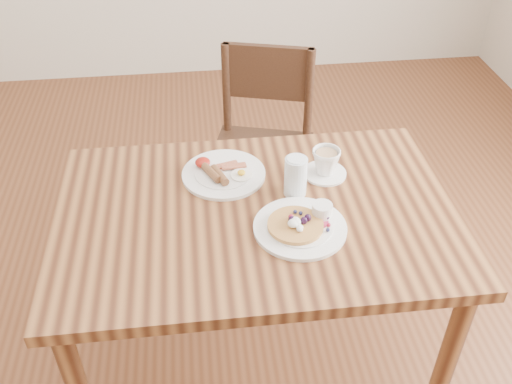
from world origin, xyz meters
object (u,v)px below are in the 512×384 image
at_px(dining_table, 256,235).
at_px(water_glass, 296,176).
at_px(breakfast_plate, 222,173).
at_px(pancake_plate, 301,225).
at_px(teacup_saucer, 326,163).
at_px(chair_far, 263,143).

bearing_deg(dining_table, water_glass, 28.25).
distance_m(dining_table, breakfast_plate, 0.23).
distance_m(pancake_plate, breakfast_plate, 0.35).
bearing_deg(teacup_saucer, breakfast_plate, 174.73).
height_order(dining_table, water_glass, water_glass).
xyz_separation_m(dining_table, chair_far, (0.12, 0.76, -0.16)).
bearing_deg(chair_far, pancake_plate, 105.66).
distance_m(breakfast_plate, teacup_saucer, 0.33).
bearing_deg(pancake_plate, water_glass, 86.40).
bearing_deg(teacup_saucer, water_glass, -142.83).
relative_size(pancake_plate, breakfast_plate, 1.00).
relative_size(breakfast_plate, water_glass, 2.12).
distance_m(dining_table, chair_far, 0.78).
bearing_deg(chair_far, teacup_saucer, 117.32).
xyz_separation_m(teacup_saucer, water_glass, (-0.11, -0.09, 0.02)).
xyz_separation_m(chair_far, teacup_saucer, (0.12, -0.60, 0.30)).
distance_m(dining_table, teacup_saucer, 0.32).
relative_size(teacup_saucer, water_glass, 1.10).
bearing_deg(water_glass, pancake_plate, -93.60).
height_order(pancake_plate, breakfast_plate, pancake_plate).
bearing_deg(teacup_saucer, chair_far, 101.59).
relative_size(dining_table, teacup_saucer, 8.57).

